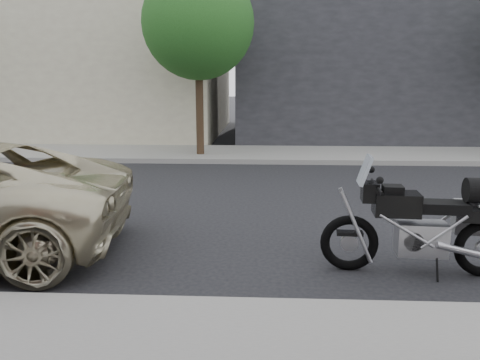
% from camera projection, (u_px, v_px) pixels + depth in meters
% --- Properties ---
extents(ground, '(120.00, 120.00, 0.00)m').
position_uv_depth(ground, '(262.00, 211.00, 9.07)').
color(ground, black).
rests_on(ground, ground).
extents(far_sidewalk, '(44.00, 3.00, 0.15)m').
position_uv_depth(far_sidewalk, '(263.00, 154.00, 15.40)').
color(far_sidewalk, gray).
rests_on(far_sidewalk, ground).
extents(far_building_dark, '(16.00, 11.00, 7.00)m').
position_uv_depth(far_building_dark, '(418.00, 56.00, 21.17)').
color(far_building_dark, '#242429').
rests_on(far_building_dark, ground).
extents(far_building_cream, '(14.00, 11.00, 8.00)m').
position_uv_depth(far_building_cream, '(71.00, 46.00, 21.83)').
color(far_building_cream, '#B8AD93').
rests_on(far_building_cream, ground).
extents(street_tree_mid, '(3.40, 3.40, 5.70)m').
position_uv_depth(street_tree_mid, '(198.00, 24.00, 14.14)').
color(street_tree_mid, '#3A291A').
rests_on(street_tree_mid, far_sidewalk).
extents(motorcycle, '(2.47, 0.80, 1.56)m').
position_uv_depth(motorcycle, '(430.00, 224.00, 6.03)').
color(motorcycle, black).
rests_on(motorcycle, ground).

